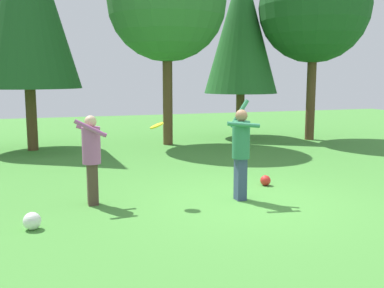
# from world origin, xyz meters

# --- Properties ---
(ground_plane) EXTENTS (40.00, 40.00, 0.00)m
(ground_plane) POSITION_xyz_m (0.00, 0.00, 0.00)
(ground_plane) COLOR #478C38
(person_thrower) EXTENTS (0.62, 0.58, 1.95)m
(person_thrower) POSITION_xyz_m (-0.11, 0.15, 1.06)
(person_thrower) COLOR #38476B
(person_thrower) RESTS_ON ground_plane
(person_catcher) EXTENTS (0.64, 0.58, 1.68)m
(person_catcher) POSITION_xyz_m (-2.86, 0.73, 1.00)
(person_catcher) COLOR #4C382D
(person_catcher) RESTS_ON ground_plane
(frisbee) EXTENTS (0.28, 0.29, 0.13)m
(frisbee) POSITION_xyz_m (-1.67, 0.51, 1.47)
(frisbee) COLOR yellow
(ball_red) EXTENTS (0.23, 0.23, 0.23)m
(ball_red) POSITION_xyz_m (0.90, 1.02, 0.11)
(ball_red) COLOR red
(ball_red) RESTS_ON ground_plane
(ball_white) EXTENTS (0.28, 0.28, 0.28)m
(ball_white) POSITION_xyz_m (-3.93, -0.38, 0.14)
(ball_white) COLOR white
(ball_white) RESTS_ON ground_plane
(tree_far_right) EXTENTS (4.07, 4.07, 6.96)m
(tree_far_right) POSITION_xyz_m (6.00, 7.05, 4.91)
(tree_far_right) COLOR brown
(tree_far_right) RESTS_ON ground_plane
(tree_center) EXTENTS (4.07, 4.07, 6.96)m
(tree_center) POSITION_xyz_m (0.53, 7.58, 4.90)
(tree_center) COLOR brown
(tree_center) RESTS_ON ground_plane
(tree_right) EXTENTS (2.85, 2.85, 6.81)m
(tree_right) POSITION_xyz_m (3.79, 8.58, 4.25)
(tree_right) COLOR brown
(tree_right) RESTS_ON ground_plane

